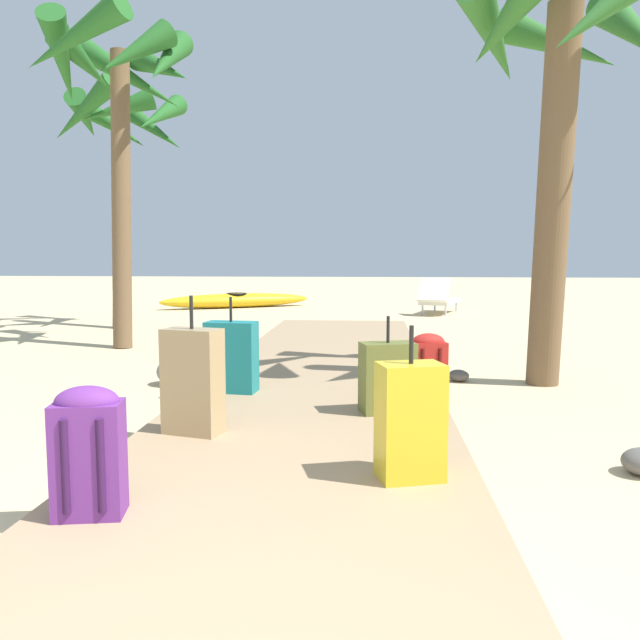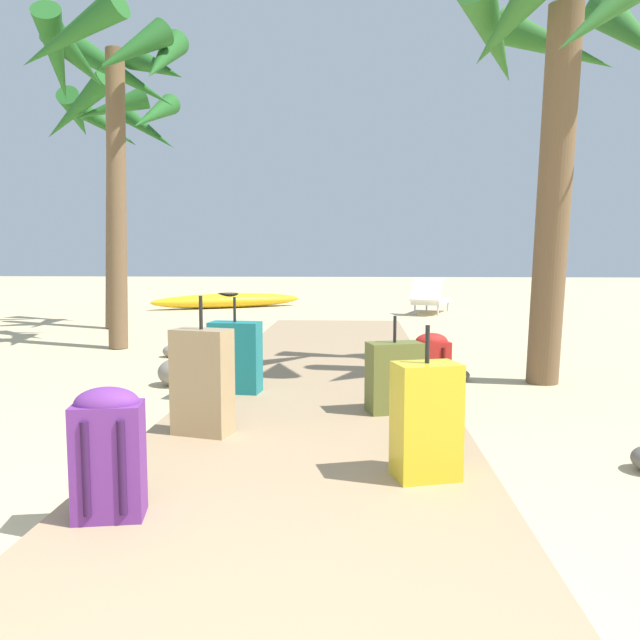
{
  "view_description": "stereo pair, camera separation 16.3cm",
  "coord_description": "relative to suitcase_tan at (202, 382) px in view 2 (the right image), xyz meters",
  "views": [
    {
      "loc": [
        0.48,
        -1.35,
        1.26
      ],
      "look_at": [
        -0.07,
        5.46,
        0.55
      ],
      "focal_mm": 35.56,
      "sensor_mm": 36.0,
      "label": 1
    },
    {
      "loc": [
        0.31,
        -1.36,
        1.26
      ],
      "look_at": [
        -0.07,
        5.46,
        0.55
      ],
      "focal_mm": 35.56,
      "sensor_mm": 36.0,
      "label": 2
    }
  ],
  "objects": [
    {
      "name": "ground_plane",
      "position": [
        0.68,
        1.3,
        -0.43
      ],
      "size": [
        60.0,
        60.0,
        0.0
      ],
      "primitive_type": "plane",
      "color": "#D1BA8C"
    },
    {
      "name": "boardwalk",
      "position": [
        0.68,
        2.29,
        -0.39
      ],
      "size": [
        2.15,
        9.93,
        0.08
      ],
      "primitive_type": "cube",
      "color": "tan",
      "rests_on": "ground"
    },
    {
      "name": "suitcase_tan",
      "position": [
        0.0,
        0.0,
        0.0
      ],
      "size": [
        0.42,
        0.29,
        0.91
      ],
      "color": "tan",
      "rests_on": "boardwalk"
    },
    {
      "name": "backpack_purple",
      "position": [
        -0.1,
        -1.34,
        -0.04
      ],
      "size": [
        0.33,
        0.25,
        0.6
      ],
      "color": "#6B2D84",
      "rests_on": "boardwalk"
    },
    {
      "name": "suitcase_teal",
      "position": [
        -0.03,
        1.27,
        -0.04
      ],
      "size": [
        0.45,
        0.27,
        0.82
      ],
      "color": "#197A7F",
      "rests_on": "boardwalk"
    },
    {
      "name": "backpack_red",
      "position": [
        1.67,
        1.5,
        -0.09
      ],
      "size": [
        0.34,
        0.26,
        0.5
      ],
      "color": "red",
      "rests_on": "boardwalk"
    },
    {
      "name": "suitcase_yellow",
      "position": [
        1.37,
        -0.75,
        -0.04
      ],
      "size": [
        0.38,
        0.31,
        0.81
      ],
      "color": "gold",
      "rests_on": "boardwalk"
    },
    {
      "name": "suitcase_olive",
      "position": [
        1.29,
        0.66,
        -0.08
      ],
      "size": [
        0.44,
        0.33,
        0.73
      ],
      "color": "olive",
      "rests_on": "boardwalk"
    },
    {
      "name": "palm_tree_near_right",
      "position": [
        2.87,
        2.08,
        2.42
      ],
      "size": [
        1.99,
        1.94,
        3.85
      ],
      "color": "brown",
      "rests_on": "ground"
    },
    {
      "name": "palm_tree_far_left",
      "position": [
        -3.05,
        6.62,
        2.81
      ],
      "size": [
        2.12,
        2.32,
        4.09
      ],
      "color": "brown",
      "rests_on": "ground"
    },
    {
      "name": "palm_tree_near_left",
      "position": [
        -2.18,
        4.35,
        3.06
      ],
      "size": [
        2.09,
        2.23,
        4.35
      ],
      "color": "brown",
      "rests_on": "ground"
    },
    {
      "name": "lounge_chair",
      "position": [
        2.6,
        9.49,
        -0.1
      ],
      "size": [
        1.06,
        1.66,
        0.78
      ],
      "color": "white",
      "rests_on": "ground"
    },
    {
      "name": "kayak",
      "position": [
        -2.01,
        10.73,
        -0.26
      ],
      "size": [
        3.47,
        2.22,
        0.35
      ],
      "color": "gold",
      "rests_on": "ground"
    },
    {
      "name": "rock_left_mid",
      "position": [
        -0.72,
        1.89,
        -0.3
      ],
      "size": [
        0.5,
        0.5,
        0.26
      ],
      "primitive_type": "ellipsoid",
      "rotation": [
        0.0,
        0.0,
        2.49
      ],
      "color": "gray",
      "rests_on": "ground"
    },
    {
      "name": "rock_right_near",
      "position": [
        2.04,
        2.29,
        -0.37
      ],
      "size": [
        0.28,
        0.28,
        0.12
      ],
      "primitive_type": "ellipsoid",
      "rotation": [
        0.0,
        0.0,
        0.82
      ],
      "color": "#5B5651",
      "rests_on": "ground"
    },
    {
      "name": "rock_left_far",
      "position": [
        -1.25,
        3.56,
        -0.35
      ],
      "size": [
        0.24,
        0.23,
        0.15
      ],
      "primitive_type": "ellipsoid",
      "rotation": [
        0.0,
        0.0,
        1.51
      ],
      "color": "gray",
      "rests_on": "ground"
    }
  ]
}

